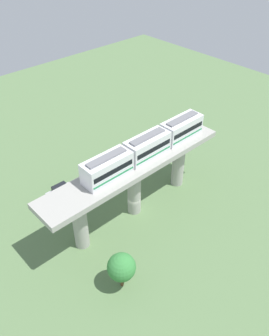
{
  "coord_description": "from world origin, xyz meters",
  "views": [
    {
      "loc": [
        27.57,
        -25.51,
        36.82
      ],
      "look_at": [
        -2.5,
        2.38,
        5.28
      ],
      "focal_mm": 37.68,
      "sensor_mm": 36.0,
      "label": 1
    }
  ],
  "objects_px": {
    "train": "(147,146)",
    "parked_car_silver": "(60,192)",
    "tree_near_viaduct": "(121,267)",
    "parked_car_yellow": "(129,161)"
  },
  "relations": [
    {
      "from": "train",
      "to": "parked_car_silver",
      "type": "relative_size",
      "value": 4.83
    },
    {
      "from": "train",
      "to": "tree_near_viaduct",
      "type": "height_order",
      "value": "train"
    },
    {
      "from": "train",
      "to": "parked_car_silver",
      "type": "height_order",
      "value": "train"
    },
    {
      "from": "tree_near_viaduct",
      "to": "parked_car_silver",
      "type": "bearing_deg",
      "value": 169.03
    },
    {
      "from": "parked_car_silver",
      "to": "tree_near_viaduct",
      "type": "height_order",
      "value": "tree_near_viaduct"
    },
    {
      "from": "parked_car_yellow",
      "to": "parked_car_silver",
      "type": "bearing_deg",
      "value": -103.04
    },
    {
      "from": "parked_car_silver",
      "to": "parked_car_yellow",
      "type": "relative_size",
      "value": 0.97
    },
    {
      "from": "parked_car_yellow",
      "to": "tree_near_viaduct",
      "type": "relative_size",
      "value": 0.86
    },
    {
      "from": "train",
      "to": "parked_car_silver",
      "type": "distance_m",
      "value": 16.38
    },
    {
      "from": "tree_near_viaduct",
      "to": "train",
      "type": "bearing_deg",
      "value": 124.6
    }
  ]
}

